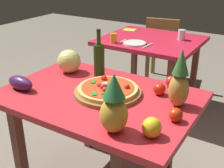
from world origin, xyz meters
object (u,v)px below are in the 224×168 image
(dining_chair, at_px, (163,46))
(eggplant, at_px, (20,83))
(melon, at_px, (69,61))
(napkin_folded, at_px, (130,30))
(knife_utensil, at_px, (148,46))
(pizza, at_px, (108,88))
(drinking_glass_juice, at_px, (114,38))
(tomato_beside_pepper, at_px, (171,81))
(drinking_glass_water, at_px, (181,35))
(dinner_plate, at_px, (135,43))
(pineapple_left, at_px, (179,81))
(bell_pepper, at_px, (152,128))
(pineapple_right, at_px, (114,106))
(pizza_board, at_px, (108,92))
(tomato_at_corner, at_px, (176,115))
(wine_bottle, at_px, (99,60))
(tomato_by_bottle, at_px, (159,89))
(display_table, at_px, (99,108))

(dining_chair, height_order, eggplant, dining_chair)
(melon, relative_size, napkin_folded, 1.22)
(knife_utensil, bearing_deg, eggplant, -97.00)
(pizza, xyz_separation_m, drinking_glass_juice, (-0.57, 1.01, 0.01))
(tomato_beside_pepper, relative_size, knife_utensil, 0.41)
(drinking_glass_water, xyz_separation_m, knife_utensil, (-0.19, -0.39, -0.05))
(melon, relative_size, dinner_plate, 0.77)
(pineapple_left, bearing_deg, bell_pepper, -89.69)
(bell_pepper, distance_m, drinking_glass_water, 1.80)
(pineapple_right, relative_size, bell_pepper, 2.97)
(pizza_board, xyz_separation_m, tomato_at_corner, (0.47, -0.09, 0.02))
(melon, bearing_deg, drinking_glass_juice, 99.03)
(tomato_beside_pepper, bearing_deg, eggplant, -145.76)
(wine_bottle, distance_m, tomato_at_corner, 0.74)
(pizza_board, relative_size, bell_pepper, 4.04)
(pizza_board, distance_m, pineapple_right, 0.43)
(dining_chair, xyz_separation_m, bell_pepper, (0.86, -2.27, 0.31))
(pizza, bearing_deg, drinking_glass_water, 91.53)
(knife_utensil, relative_size, napkin_folded, 1.29)
(tomato_by_bottle, bearing_deg, drinking_glass_water, 103.57)
(dining_chair, relative_size, dinner_plate, 3.86)
(eggplant, relative_size, napkin_folded, 1.43)
(pizza_board, relative_size, tomato_by_bottle, 5.48)
(dinner_plate, relative_size, knife_utensil, 1.22)
(display_table, distance_m, knife_utensil, 1.13)
(wine_bottle, distance_m, pineapple_left, 0.64)
(pineapple_left, height_order, melon, pineapple_left)
(dining_chair, bearing_deg, drinking_glass_water, 116.82)
(napkin_folded, bearing_deg, eggplant, -84.38)
(pineapple_left, relative_size, knife_utensil, 1.90)
(dining_chair, bearing_deg, pizza, 92.34)
(pizza_board, bearing_deg, dining_chair, 102.45)
(wine_bottle, bearing_deg, pizza, -45.92)
(tomato_beside_pepper, height_order, drinking_glass_water, drinking_glass_water)
(eggplant, bearing_deg, tomato_by_bottle, 26.62)
(tomato_beside_pepper, distance_m, drinking_glass_juice, 1.11)
(dinner_plate, bearing_deg, pineapple_left, -51.43)
(display_table, bearing_deg, drinking_glass_juice, 116.68)
(tomato_beside_pepper, xyz_separation_m, tomato_by_bottle, (-0.02, -0.15, 0.00))
(wine_bottle, relative_size, pineapple_left, 0.99)
(pizza, distance_m, eggplant, 0.56)
(tomato_at_corner, relative_size, dinner_plate, 0.34)
(pizza, xyz_separation_m, eggplant, (-0.51, -0.23, 0.01))
(dining_chair, bearing_deg, pineapple_right, 96.34)
(pizza, distance_m, tomato_by_bottle, 0.32)
(pineapple_left, distance_m, tomato_at_corner, 0.21)
(tomato_by_bottle, height_order, dinner_plate, tomato_by_bottle)
(pineapple_left, relative_size, napkin_folded, 2.44)
(pizza_board, relative_size, eggplant, 2.09)
(display_table, relative_size, eggplant, 6.04)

